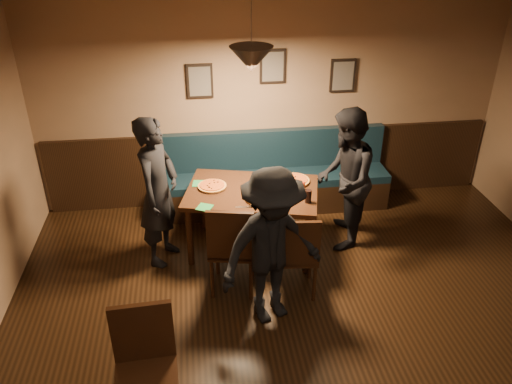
# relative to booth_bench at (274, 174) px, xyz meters

# --- Properties ---
(ceiling) EXTENTS (7.00, 7.00, 0.00)m
(ceiling) POSITION_rel_booth_bench_xyz_m (0.00, -3.20, 2.30)
(ceiling) COLOR silver
(ceiling) RESTS_ON ground
(wall_back) EXTENTS (6.00, 0.00, 6.00)m
(wall_back) POSITION_rel_booth_bench_xyz_m (0.00, 0.30, 0.90)
(wall_back) COLOR #8C704F
(wall_back) RESTS_ON ground
(wainscot) EXTENTS (5.88, 0.06, 1.00)m
(wainscot) POSITION_rel_booth_bench_xyz_m (0.00, 0.27, 0.00)
(wainscot) COLOR black
(wainscot) RESTS_ON ground
(booth_bench) EXTENTS (3.00, 0.60, 1.00)m
(booth_bench) POSITION_rel_booth_bench_xyz_m (0.00, 0.00, 0.00)
(booth_bench) COLOR #0F232D
(booth_bench) RESTS_ON ground
(picture_left) EXTENTS (0.32, 0.04, 0.42)m
(picture_left) POSITION_rel_booth_bench_xyz_m (-0.90, 0.27, 1.20)
(picture_left) COLOR black
(picture_left) RESTS_ON wall_back
(picture_center) EXTENTS (0.32, 0.04, 0.42)m
(picture_center) POSITION_rel_booth_bench_xyz_m (0.00, 0.27, 1.35)
(picture_center) COLOR black
(picture_center) RESTS_ON wall_back
(picture_right) EXTENTS (0.32, 0.04, 0.42)m
(picture_right) POSITION_rel_booth_bench_xyz_m (0.90, 0.27, 1.20)
(picture_right) COLOR black
(picture_right) RESTS_ON wall_back
(pendant_lamp) EXTENTS (0.44, 0.44, 0.25)m
(pendant_lamp) POSITION_rel_booth_bench_xyz_m (-0.41, -0.91, 1.75)
(pendant_lamp) COLOR black
(pendant_lamp) RESTS_ON ceiling
(dining_table) EXTENTS (1.64, 1.26, 0.78)m
(dining_table) POSITION_rel_booth_bench_xyz_m (-0.41, -0.91, -0.11)
(dining_table) COLOR black
(dining_table) RESTS_ON floor
(chair_near_left) EXTENTS (0.55, 0.55, 1.05)m
(chair_near_left) POSITION_rel_booth_bench_xyz_m (-0.69, -1.59, 0.02)
(chair_near_left) COLOR #33140E
(chair_near_left) RESTS_ON floor
(chair_near_right) EXTENTS (0.47, 0.47, 0.96)m
(chair_near_right) POSITION_rel_booth_bench_xyz_m (-0.06, -1.72, -0.02)
(chair_near_right) COLOR black
(chair_near_right) RESTS_ON floor
(diner_left) EXTENTS (0.62, 0.74, 1.72)m
(diner_left) POSITION_rel_booth_bench_xyz_m (-1.44, -0.96, 0.36)
(diner_left) COLOR black
(diner_left) RESTS_ON floor
(diner_right) EXTENTS (0.86, 0.97, 1.68)m
(diner_right) POSITION_rel_booth_bench_xyz_m (0.66, -0.91, 0.34)
(diner_right) COLOR black
(diner_right) RESTS_ON floor
(diner_front) EXTENTS (1.18, 0.92, 1.61)m
(diner_front) POSITION_rel_booth_bench_xyz_m (-0.37, -2.08, 0.30)
(diner_front) COLOR black
(diner_front) RESTS_ON floor
(pizza_a) EXTENTS (0.36, 0.36, 0.04)m
(pizza_a) POSITION_rel_booth_bench_xyz_m (-0.85, -0.79, 0.30)
(pizza_a) COLOR orange
(pizza_a) RESTS_ON dining_table
(pizza_b) EXTENTS (0.33, 0.33, 0.04)m
(pizza_b) POSITION_rel_booth_bench_xyz_m (-0.35, -1.13, 0.30)
(pizza_b) COLOR orange
(pizza_b) RESTS_ON dining_table
(pizza_c) EXTENTS (0.46, 0.46, 0.04)m
(pizza_c) POSITION_rel_booth_bench_xyz_m (0.09, -0.78, 0.30)
(pizza_c) COLOR orange
(pizza_c) RESTS_ON dining_table
(soda_glass) EXTENTS (0.09, 0.09, 0.15)m
(soda_glass) POSITION_rel_booth_bench_xyz_m (0.16, -1.25, 0.35)
(soda_glass) COLOR black
(soda_glass) RESTS_ON dining_table
(tabasco_bottle) EXTENTS (0.03, 0.03, 0.11)m
(tabasco_bottle) POSITION_rel_booth_bench_xyz_m (0.17, -0.97, 0.33)
(tabasco_bottle) COLOR maroon
(tabasco_bottle) RESTS_ON dining_table
(napkin_a) EXTENTS (0.18, 0.18, 0.01)m
(napkin_a) POSITION_rel_booth_bench_xyz_m (-0.98, -0.68, 0.28)
(napkin_a) COLOR #217E3A
(napkin_a) RESTS_ON dining_table
(napkin_b) EXTENTS (0.20, 0.20, 0.01)m
(napkin_b) POSITION_rel_booth_bench_xyz_m (-0.95, -1.22, 0.28)
(napkin_b) COLOR #1D702F
(napkin_b) RESTS_ON dining_table
(cutlery_set) EXTENTS (0.20, 0.05, 0.00)m
(cutlery_set) POSITION_rel_booth_bench_xyz_m (-0.45, -1.28, 0.28)
(cutlery_set) COLOR silver
(cutlery_set) RESTS_ON dining_table
(cafe_chair_far) EXTENTS (0.49, 0.49, 1.04)m
(cafe_chair_far) POSITION_rel_booth_bench_xyz_m (-1.48, -3.19, 0.02)
(cafe_chair_far) COLOR black
(cafe_chair_far) RESTS_ON floor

